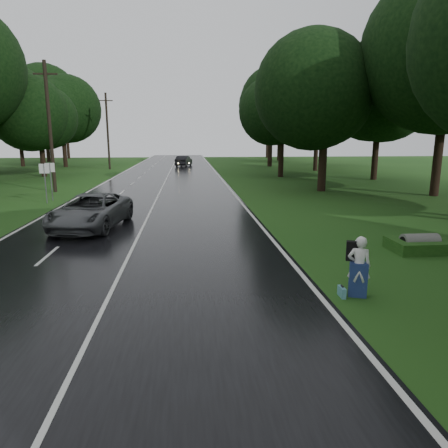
# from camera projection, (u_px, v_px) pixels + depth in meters

# --- Properties ---
(ground) EXTENTS (160.00, 160.00, 0.00)m
(ground) POSITION_uv_depth(u_px,v_px,m) (122.00, 272.00, 13.34)
(ground) COLOR #204815
(ground) RESTS_ON ground
(road) EXTENTS (12.00, 140.00, 0.04)m
(road) POSITION_uv_depth(u_px,v_px,m) (160.00, 192.00, 32.81)
(road) COLOR black
(road) RESTS_ON ground
(lane_center) EXTENTS (0.12, 140.00, 0.01)m
(lane_center) POSITION_uv_depth(u_px,v_px,m) (160.00, 191.00, 32.80)
(lane_center) COLOR silver
(lane_center) RESTS_ON road
(grey_car) EXTENTS (3.56, 6.20, 1.63)m
(grey_car) POSITION_uv_depth(u_px,v_px,m) (91.00, 211.00, 19.57)
(grey_car) COLOR #505255
(grey_car) RESTS_ON road
(far_car) EXTENTS (2.68, 5.06, 1.58)m
(far_car) POSITION_uv_depth(u_px,v_px,m) (184.00, 161.00, 61.61)
(far_car) COLOR black
(far_car) RESTS_ON road
(hitchhiker) EXTENTS (0.73, 0.70, 1.72)m
(hitchhiker) POSITION_uv_depth(u_px,v_px,m) (358.00, 268.00, 11.15)
(hitchhiker) COLOR silver
(hitchhiker) RESTS_ON ground
(suitcase) EXTENTS (0.12, 0.40, 0.28)m
(suitcase) POSITION_uv_depth(u_px,v_px,m) (342.00, 292.00, 11.22)
(suitcase) COLOR teal
(suitcase) RESTS_ON ground
(culvert) EXTENTS (1.38, 0.69, 0.69)m
(culvert) POSITION_uv_depth(u_px,v_px,m) (419.00, 251.00, 15.78)
(culvert) COLOR slate
(culvert) RESTS_ON ground
(utility_pole_mid) EXTENTS (1.80, 0.28, 10.12)m
(utility_pole_mid) POSITION_uv_depth(u_px,v_px,m) (55.00, 192.00, 32.93)
(utility_pole_mid) COLOR black
(utility_pole_mid) RESTS_ON ground
(utility_pole_far) EXTENTS (1.80, 0.28, 10.21)m
(utility_pole_far) POSITION_uv_depth(u_px,v_px,m) (110.00, 169.00, 56.32)
(utility_pole_far) COLOR black
(utility_pole_far) RESTS_ON ground
(road_sign_a) EXTENTS (0.63, 0.10, 2.64)m
(road_sign_a) POSITION_uv_depth(u_px,v_px,m) (47.00, 203.00, 27.19)
(road_sign_a) COLOR white
(road_sign_a) RESTS_ON ground
(road_sign_b) EXTENTS (0.63, 0.10, 2.62)m
(road_sign_b) POSITION_uv_depth(u_px,v_px,m) (53.00, 201.00, 28.35)
(road_sign_b) COLOR white
(road_sign_b) RESTS_ON ground
(tree_left_e) EXTENTS (7.39, 7.39, 11.55)m
(tree_left_e) POSITION_uv_depth(u_px,v_px,m) (44.00, 176.00, 45.92)
(tree_left_e) COLOR black
(tree_left_e) RESTS_ON ground
(tree_left_f) EXTENTS (9.09, 9.09, 14.21)m
(tree_left_f) POSITION_uv_depth(u_px,v_px,m) (66.00, 167.00, 60.85)
(tree_left_f) COLOR black
(tree_left_f) RESTS_ON ground
(tree_right_d) EXTENTS (8.55, 8.55, 13.36)m
(tree_right_d) POSITION_uv_depth(u_px,v_px,m) (321.00, 191.00, 33.51)
(tree_right_d) COLOR black
(tree_right_d) RESTS_ON ground
(tree_right_e) EXTENTS (8.32, 8.32, 13.00)m
(tree_right_e) POSITION_uv_depth(u_px,v_px,m) (280.00, 177.00, 45.59)
(tree_right_e) COLOR black
(tree_right_e) RESTS_ON ground
(tree_right_f) EXTENTS (10.29, 10.29, 16.08)m
(tree_right_f) POSITION_uv_depth(u_px,v_px,m) (270.00, 166.00, 62.14)
(tree_right_f) COLOR black
(tree_right_f) RESTS_ON ground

